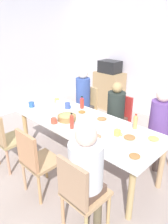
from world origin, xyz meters
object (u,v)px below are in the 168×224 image
(cup_5, at_px, (117,133))
(cup_2, at_px, (68,106))
(bottle_1, at_px, (82,103))
(plate_4, at_px, (102,119))
(cup_6, at_px, (120,128))
(bottle_2, at_px, (72,121))
(cup_1, at_px, (54,121))
(microwave, at_px, (110,67))
(dining_table, at_px, (84,126))
(chair_3, at_px, (86,107))
(plate_0, at_px, (135,157))
(plate_5, at_px, (130,138))
(chair_4, at_px, (36,159))
(plate_2, at_px, (82,113))
(person_3, at_px, (83,97))
(cup_0, at_px, (32,105))
(side_cabinet, at_px, (109,90))
(person_1, at_px, (115,110))
(cup_3, at_px, (57,101))
(cup_4, at_px, (58,104))
(chair_5, at_px, (5,137))
(plate_1, at_px, (96,137))
(bottle_0, at_px, (135,122))
(person_2, at_px, (87,169))
(person_0, at_px, (159,123))
(chair_2, at_px, (80,192))
(plate_3, at_px, (153,139))
(chair_1, at_px, (118,118))
(bowl_0, at_px, (67,117))
(chair_0, at_px, (160,134))

(cup_5, bearing_deg, cup_2, 171.79)
(bottle_1, bearing_deg, plate_4, -13.57)
(cup_6, relative_size, bottle_2, 0.49)
(cup_1, height_order, microwave, microwave)
(plate_4, bearing_deg, dining_table, -125.07)
(chair_3, relative_size, bottle_1, 4.41)
(plate_0, xyz_separation_m, plate_5, (-0.26, 0.29, 0.00))
(chair_4, relative_size, plate_2, 4.37)
(person_3, height_order, plate_5, person_3)
(cup_0, height_order, cup_5, cup_0)
(plate_4, bearing_deg, side_cabinet, 125.84)
(person_1, height_order, cup_3, person_1)
(cup_2, distance_m, cup_3, 0.34)
(side_cabinet, bearing_deg, chair_3, -70.07)
(chair_3, xyz_separation_m, plate_5, (1.49, -0.79, 0.23))
(cup_0, distance_m, cup_6, 1.56)
(plate_2, bearing_deg, cup_4, -173.09)
(chair_5, xyz_separation_m, plate_5, (1.49, 0.87, 0.23))
(chair_5, bearing_deg, plate_1, 26.60)
(cup_2, xyz_separation_m, bottle_0, (1.17, 0.15, 0.05))
(person_2, relative_size, bottle_1, 5.95)
(chair_3, xyz_separation_m, plate_2, (0.53, -0.64, 0.23))
(cup_1, bearing_deg, person_1, 76.26)
(cup_6, bearing_deg, person_0, 66.70)
(chair_2, relative_size, plate_0, 4.22)
(chair_4, xyz_separation_m, plate_5, (0.73, 0.87, 0.23))
(plate_3, xyz_separation_m, cup_0, (-1.96, -0.42, 0.03))
(person_2, xyz_separation_m, plate_4, (-0.61, 0.95, 0.01))
(cup_2, bearing_deg, person_1, 45.91)
(dining_table, xyz_separation_m, chair_2, (0.76, -0.83, -0.15))
(plate_4, height_order, bottle_0, bottle_0)
(plate_1, bearing_deg, chair_1, 112.20)
(chair_2, relative_size, bottle_0, 4.30)
(plate_2, bearing_deg, plate_4, 3.47)
(plate_4, bearing_deg, bowl_0, -137.37)
(person_1, relative_size, bottle_0, 5.55)
(plate_5, relative_size, microwave, 0.53)
(chair_3, distance_m, cup_1, 1.29)
(cup_0, distance_m, bottle_2, 1.04)
(bottle_0, bearing_deg, chair_3, 160.01)
(chair_1, distance_m, chair_2, 1.82)
(chair_1, distance_m, cup_5, 1.03)
(dining_table, relative_size, bottle_1, 11.20)
(chair_1, distance_m, side_cabinet, 1.79)
(cup_0, relative_size, cup_1, 1.04)
(chair_0, height_order, bottle_0, bottle_0)
(cup_4, xyz_separation_m, side_cabinet, (-0.50, 2.00, -0.32))
(person_1, bearing_deg, chair_5, -116.02)
(dining_table, distance_m, plate_2, 0.31)
(chair_0, bearing_deg, cup_2, -153.42)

